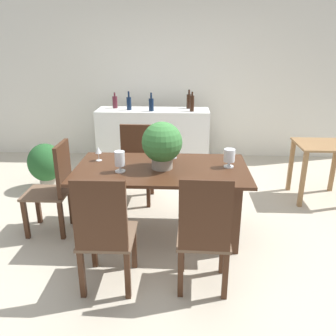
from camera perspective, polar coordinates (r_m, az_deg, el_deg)
name	(u,v)px	position (r m, az deg, el deg)	size (l,w,h in m)	color
ground_plane	(163,224)	(4.00, -0.83, -9.13)	(7.04, 7.04, 0.00)	#BCB29E
back_wall	(172,81)	(6.12, 0.61, 14.04)	(6.40, 0.10, 2.60)	silver
dining_table	(162,180)	(3.56, -1.05, -1.93)	(1.73, 0.95, 0.75)	#422616
chair_near_left	(104,231)	(2.81, -10.34, -10.07)	(0.44, 0.48, 1.03)	#422616
chair_near_right	(204,232)	(2.76, 5.91, -10.32)	(0.44, 0.42, 1.03)	#422616
chair_head_end	(55,185)	(3.82, -17.87, -2.68)	(0.45, 0.40, 0.99)	#422616
chair_far_left	(136,159)	(4.49, -5.25, 1.49)	(0.47, 0.47, 0.95)	#422616
flower_centerpiece	(162,144)	(3.42, -0.97, 3.99)	(0.40, 0.40, 0.47)	gray
crystal_vase_left	(229,156)	(3.54, 9.96, 1.90)	(0.11, 0.11, 0.19)	silver
crystal_vase_center_near	(173,146)	(3.75, 0.83, 3.57)	(0.10, 0.10, 0.22)	silver
crystal_vase_right	(120,160)	(3.39, -7.87, 1.36)	(0.10, 0.10, 0.21)	silver
wine_glass	(98,151)	(3.76, -11.29, 2.79)	(0.07, 0.07, 0.15)	silver
kitchen_counter	(153,139)	(5.62, -2.40, 4.81)	(1.75, 0.51, 0.93)	silver
wine_bottle_clear	(129,103)	(5.51, -6.38, 10.50)	(0.07, 0.07, 0.28)	#0F1E38
wine_bottle_dark	(189,101)	(5.60, 3.43, 10.85)	(0.08, 0.08, 0.29)	black
wine_bottle_tall	(151,104)	(5.39, -2.75, 10.33)	(0.07, 0.07, 0.28)	#0F1E38
wine_bottle_green	(192,103)	(5.36, 3.94, 10.49)	(0.06, 0.06, 0.29)	black
wine_bottle_amber	(115,102)	(5.68, -8.64, 10.60)	(0.08, 0.08, 0.24)	#511E28
side_table	(321,157)	(4.81, 23.73, 1.69)	(0.65, 0.59, 0.74)	olive
potted_plant_floor	(46,164)	(5.05, -19.30, 0.65)	(0.47, 0.47, 0.64)	#9E9384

